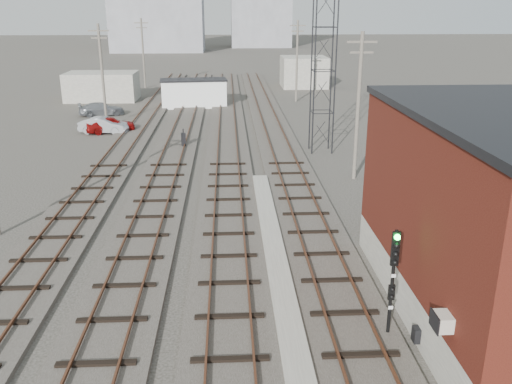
{
  "coord_description": "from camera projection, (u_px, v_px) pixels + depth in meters",
  "views": [
    {
      "loc": [
        -1.45,
        -4.46,
        10.32
      ],
      "look_at": [
        -0.19,
        19.26,
        2.2
      ],
      "focal_mm": 38.0,
      "sensor_mm": 36.0,
      "label": 1
    }
  ],
  "objects": [
    {
      "name": "track_mid_right",
      "position": [
        227.0,
        139.0,
        44.37
      ],
      "size": [
        3.2,
        90.0,
        0.39
      ],
      "color": "#332D28",
      "rests_on": "ground"
    },
    {
      "name": "site_trailer",
      "position": [
        194.0,
        93.0,
        58.71
      ],
      "size": [
        7.39,
        3.78,
        3.0
      ],
      "rotation": [
        0.0,
        0.0,
        0.1
      ],
      "color": "white",
      "rests_on": "ground"
    },
    {
      "name": "shed_right",
      "position": [
        304.0,
        72.0,
        73.58
      ],
      "size": [
        6.0,
        6.0,
        4.0
      ],
      "primitive_type": "cube",
      "color": "gray",
      "rests_on": "ground"
    },
    {
      "name": "platform_curb",
      "position": [
        281.0,
        287.0,
        20.84
      ],
      "size": [
        0.9,
        28.0,
        0.26
      ],
      "primitive_type": "cube",
      "color": "gray",
      "rests_on": "ground"
    },
    {
      "name": "lattice_tower",
      "position": [
        324.0,
        49.0,
        38.55
      ],
      "size": [
        1.6,
        1.6,
        15.0
      ],
      "color": "black",
      "rests_on": "ground"
    },
    {
      "name": "utility_pole_left_c",
      "position": [
        143.0,
        51.0,
        71.6
      ],
      "size": [
        1.8,
        0.24,
        9.0
      ],
      "color": "#595147",
      "rests_on": "ground"
    },
    {
      "name": "switch_stand",
      "position": [
        184.0,
        140.0,
        41.61
      ],
      "size": [
        0.38,
        0.38,
        1.41
      ],
      "rotation": [
        0.0,
        0.0,
        0.18
      ],
      "color": "black",
      "rests_on": "ground"
    },
    {
      "name": "signal_mast",
      "position": [
        393.0,
        277.0,
        17.14
      ],
      "size": [
        0.4,
        0.41,
        3.82
      ],
      "color": "gray",
      "rests_on": "ground"
    },
    {
      "name": "utility_pole_right_a",
      "position": [
        358.0,
        103.0,
        32.86
      ],
      "size": [
        1.8,
        0.24,
        9.0
      ],
      "color": "#595147",
      "rests_on": "ground"
    },
    {
      "name": "utility_pole_left_b",
      "position": [
        102.0,
        73.0,
        47.97
      ],
      "size": [
        1.8,
        0.24,
        9.0
      ],
      "color": "#595147",
      "rests_on": "ground"
    },
    {
      "name": "brick_building",
      "position": [
        496.0,
        218.0,
        18.17
      ],
      "size": [
        6.54,
        12.2,
        7.22
      ],
      "color": "gray",
      "rests_on": "ground"
    },
    {
      "name": "track_mid_left",
      "position": [
        178.0,
        139.0,
        44.17
      ],
      "size": [
        3.2,
        90.0,
        0.39
      ],
      "color": "#332D28",
      "rests_on": "ground"
    },
    {
      "name": "utility_pole_right_b",
      "position": [
        297.0,
        59.0,
        61.21
      ],
      "size": [
        1.8,
        0.24,
        9.0
      ],
      "color": "#595147",
      "rests_on": "ground"
    },
    {
      "name": "ground",
      "position": [
        240.0,
        99.0,
        64.32
      ],
      "size": [
        320.0,
        320.0,
        0.0
      ],
      "primitive_type": "plane",
      "color": "#282621",
      "rests_on": "ground"
    },
    {
      "name": "car_grey",
      "position": [
        101.0,
        109.0,
        54.34
      ],
      "size": [
        4.74,
        2.91,
        1.28
      ],
      "primitive_type": "imported",
      "rotation": [
        0.0,
        0.0,
        1.84
      ],
      "color": "slate",
      "rests_on": "ground"
    },
    {
      "name": "track_right",
      "position": [
        276.0,
        138.0,
        44.57
      ],
      "size": [
        3.2,
        90.0,
        0.39
      ],
      "color": "#332D28",
      "rests_on": "ground"
    },
    {
      "name": "car_silver",
      "position": [
        104.0,
        125.0,
        46.58
      ],
      "size": [
        4.39,
        2.11,
        1.39
      ],
      "primitive_type": "imported",
      "rotation": [
        0.0,
        0.0,
        1.41
      ],
      "color": "#929498",
      "rests_on": "ground"
    },
    {
      "name": "track_left",
      "position": [
        129.0,
        140.0,
        43.97
      ],
      "size": [
        3.2,
        90.0,
        0.39
      ],
      "color": "#332D28",
      "rests_on": "ground"
    },
    {
      "name": "car_red",
      "position": [
        110.0,
        124.0,
        46.86
      ],
      "size": [
        4.51,
        2.99,
        1.43
      ],
      "primitive_type": "imported",
      "rotation": [
        0.0,
        0.0,
        1.91
      ],
      "color": "maroon",
      "rests_on": "ground"
    },
    {
      "name": "shed_left",
      "position": [
        102.0,
        86.0,
        63.01
      ],
      "size": [
        8.0,
        5.0,
        3.2
      ],
      "primitive_type": "cube",
      "color": "gray",
      "rests_on": "ground"
    }
  ]
}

